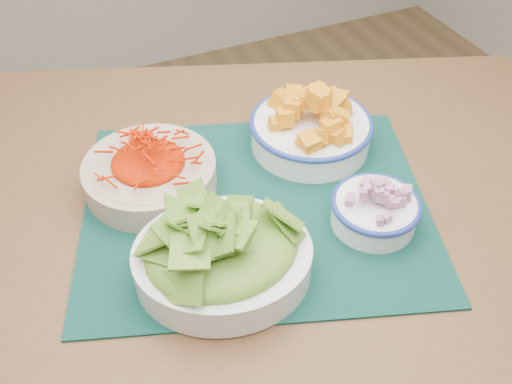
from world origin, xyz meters
TOP-DOWN VIEW (x-y plane):
  - table at (0.03, 0.29)m, footprint 1.37×1.13m
  - placemat at (0.01, 0.25)m, footprint 0.66×0.60m
  - carrot_bowl at (-0.13, 0.36)m, footprint 0.25×0.25m
  - squash_bowl at (0.16, 0.35)m, footprint 0.28×0.28m
  - lettuce_bowl at (-0.09, 0.14)m, footprint 0.30×0.27m
  - onion_bowl at (0.16, 0.14)m, footprint 0.16×0.16m

SIDE VIEW (x-z plane):
  - table at x=0.03m, z-range 0.27..1.02m
  - placemat at x=0.01m, z-range 0.75..0.75m
  - onion_bowl at x=0.16m, z-range 0.75..0.82m
  - carrot_bowl at x=-0.13m, z-range 0.75..0.83m
  - squash_bowl at x=0.16m, z-range 0.75..0.86m
  - lettuce_bowl at x=-0.09m, z-range 0.75..0.86m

